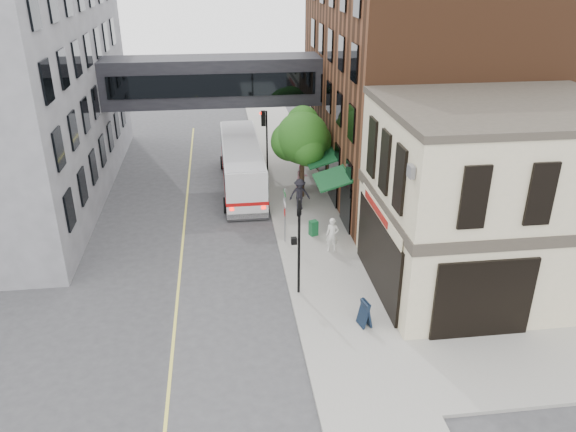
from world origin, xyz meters
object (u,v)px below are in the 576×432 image
object	(u,v)px
bus	(242,163)
pedestrian_b	(302,177)
pedestrian_c	(300,194)
sandwich_board	(365,313)
newspaper_box	(313,228)
pedestrian_a	(332,235)

from	to	relation	value
bus	pedestrian_b	world-z (taller)	bus
pedestrian_b	pedestrian_c	bearing A→B (deg)	-121.71
bus	sandwich_board	size ratio (longest dim) A/B	9.78
newspaper_box	pedestrian_a	bearing A→B (deg)	-91.02
newspaper_box	sandwich_board	size ratio (longest dim) A/B	0.74
bus	sandwich_board	bearing A→B (deg)	-75.75
pedestrian_a	newspaper_box	distance (m)	2.03
bus	newspaper_box	size ratio (longest dim) A/B	13.25
pedestrian_a	sandwich_board	world-z (taller)	pedestrian_a
pedestrian_c	sandwich_board	world-z (taller)	pedestrian_c
bus	newspaper_box	bearing A→B (deg)	-66.53
sandwich_board	bus	bearing A→B (deg)	90.32
pedestrian_a	pedestrian_b	size ratio (longest dim) A/B	1.05
pedestrian_c	newspaper_box	world-z (taller)	pedestrian_c
pedestrian_a	pedestrian_c	size ratio (longest dim) A/B	0.94
bus	pedestrian_c	distance (m)	5.41
sandwich_board	pedestrian_c	bearing A→B (deg)	80.56
bus	pedestrian_c	xyz separation A→B (m)	(3.19, -4.33, -0.56)
pedestrian_b	sandwich_board	bearing A→B (deg)	-109.34
pedestrian_a	bus	bearing A→B (deg)	125.25
pedestrian_c	sandwich_board	distance (m)	11.93
pedestrian_c	sandwich_board	size ratio (longest dim) A/B	1.68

